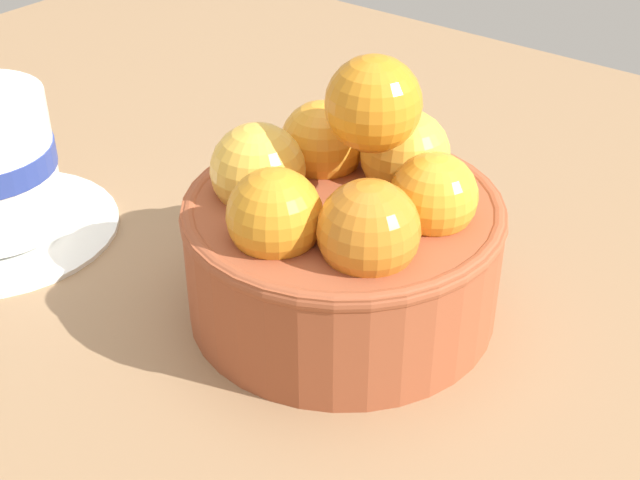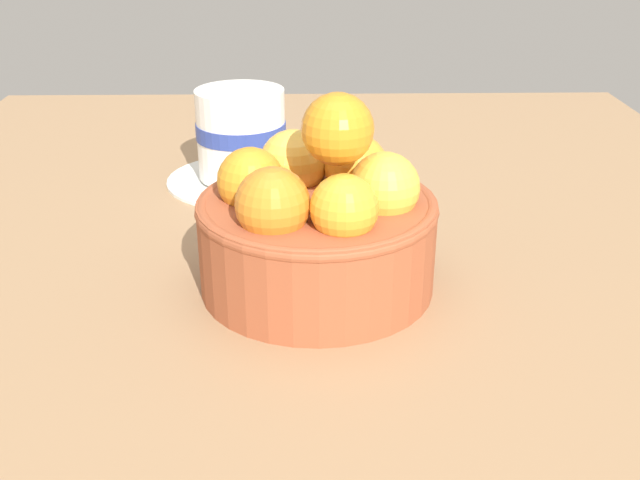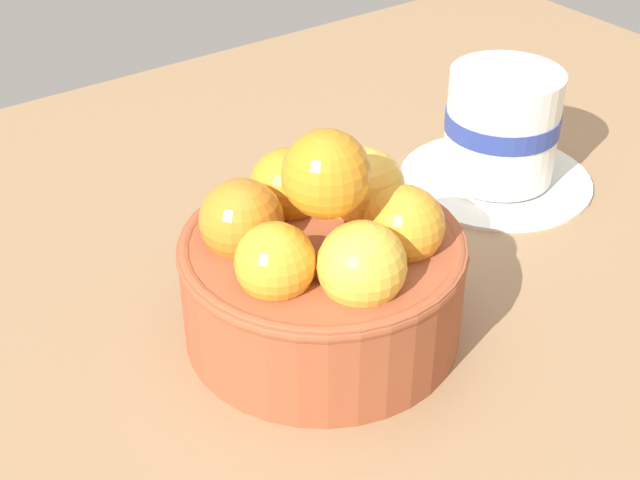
# 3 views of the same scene
# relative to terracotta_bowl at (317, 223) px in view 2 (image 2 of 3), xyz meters

# --- Properties ---
(ground_plane) EXTENTS (1.11, 0.83, 0.04)m
(ground_plane) POSITION_rel_terracotta_bowl_xyz_m (-0.00, 0.00, -0.07)
(ground_plane) COLOR #997551
(terracotta_bowl) EXTENTS (0.17, 0.17, 0.14)m
(terracotta_bowl) POSITION_rel_terracotta_bowl_xyz_m (0.00, 0.00, 0.00)
(terracotta_bowl) COLOR #9E4C2D
(terracotta_bowl) RESTS_ON ground_plane
(coffee_cup) EXTENTS (0.15, 0.15, 0.09)m
(coffee_cup) POSITION_rel_terracotta_bowl_xyz_m (0.21, 0.07, -0.01)
(coffee_cup) COLOR white
(coffee_cup) RESTS_ON ground_plane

